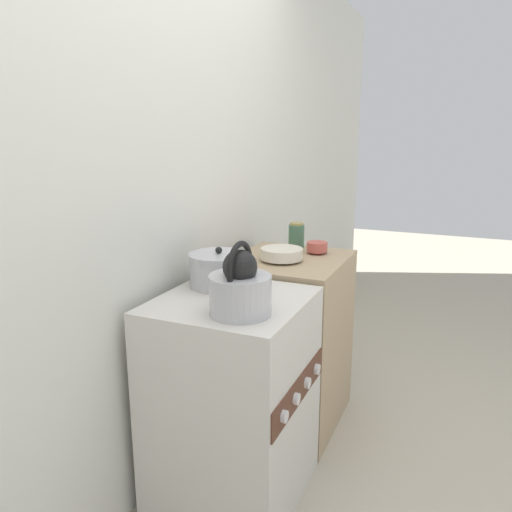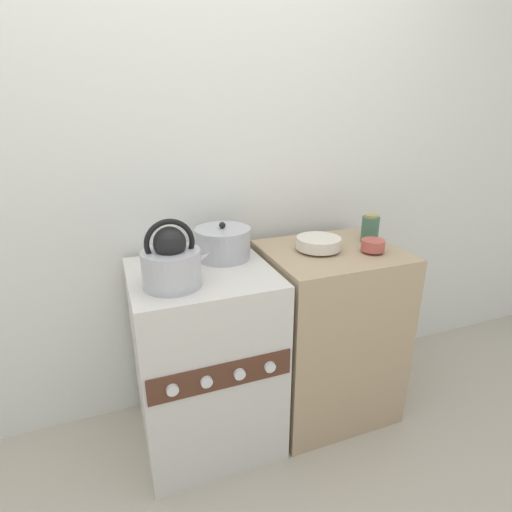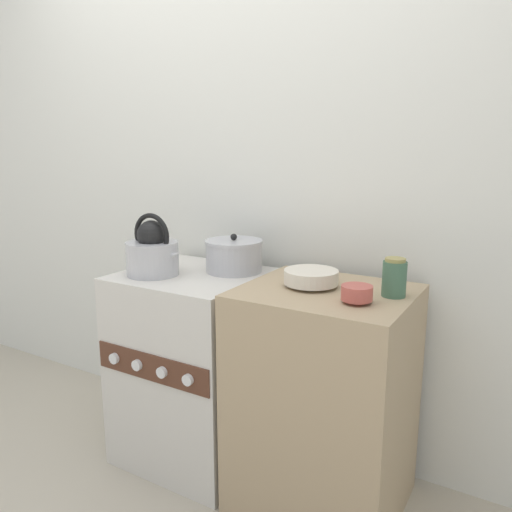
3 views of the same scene
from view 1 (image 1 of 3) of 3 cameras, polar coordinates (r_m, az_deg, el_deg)
The scene contains 9 objects.
ground_plane at distance 2.22m, azimuth 4.60°, elevation -26.83°, with size 12.00×12.00×0.00m, color #B2A893.
wall_back at distance 1.98m, azimuth -12.01°, elevation 7.89°, with size 7.00×0.06×2.50m.
stove at distance 2.06m, azimuth -2.64°, elevation -16.01°, with size 0.58×0.57×0.84m.
counter at distance 2.56m, azimuth 3.64°, elevation -9.58°, with size 0.60×0.53×0.86m.
kettle at distance 1.71m, azimuth -1.79°, elevation -3.60°, with size 0.27×0.22×0.26m.
cooking_pot at distance 2.03m, azimuth -4.24°, elevation -1.57°, with size 0.25×0.25×0.16m.
enamel_bowl at distance 2.35m, azimuth 2.95°, elevation 0.25°, with size 0.20×0.20×0.06m.
small_ceramic_bowl at distance 2.52m, azimuth 6.99°, elevation 1.03°, with size 0.10×0.10×0.06m.
storage_jar at distance 2.63m, azimuth 4.64°, elevation 2.35°, with size 0.08×0.08×0.13m.
Camera 1 is at (-1.60, -0.53, 1.45)m, focal length 35.00 mm.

